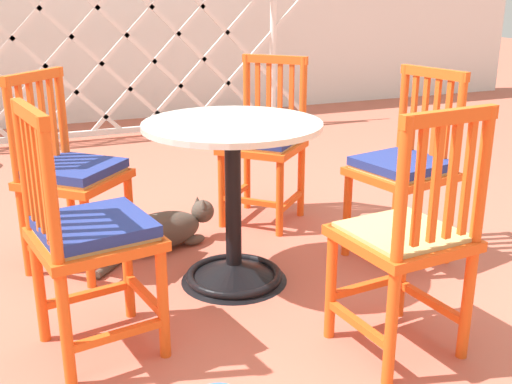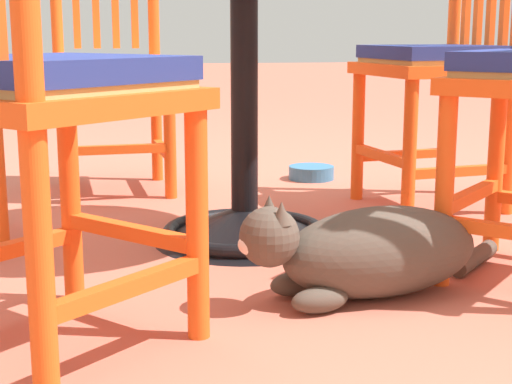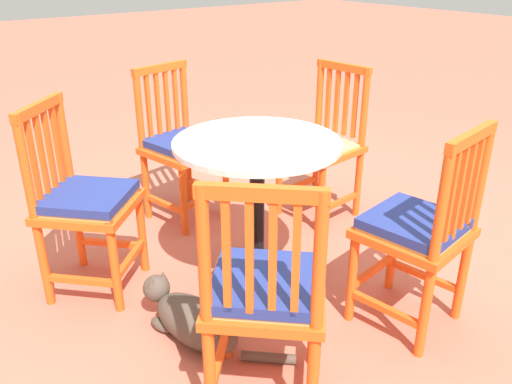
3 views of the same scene
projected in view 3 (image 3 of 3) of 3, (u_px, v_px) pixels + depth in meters
ground_plane at (277, 252)px, 2.90m from camera, size 24.00×24.00×0.00m
cafe_table at (257, 229)px, 2.54m from camera, size 0.76×0.76×0.73m
orange_chair_facing_out at (419, 231)px, 2.18m from camera, size 0.46×0.46×0.91m
orange_chair_by_planter at (323, 147)px, 3.16m from camera, size 0.43×0.43×0.91m
orange_chair_tucked_in at (182, 147)px, 3.12m from camera, size 0.47×0.47×0.91m
orange_chair_near_fence at (85, 203)px, 2.43m from camera, size 0.57×0.57×0.91m
orange_chair_at_corner at (265, 295)px, 1.78m from camera, size 0.57×0.57×0.91m
tabby_cat at (190, 318)px, 2.22m from camera, size 0.69×0.39×0.23m
pet_water_bowl at (424, 253)px, 2.84m from camera, size 0.17×0.17×0.05m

